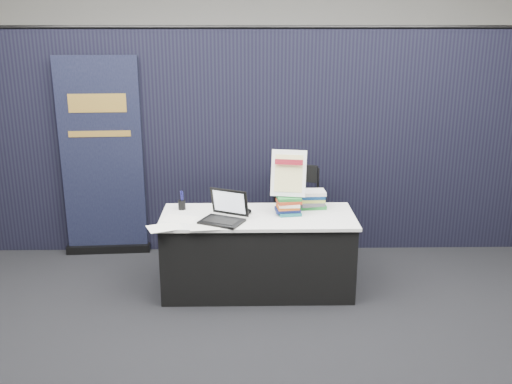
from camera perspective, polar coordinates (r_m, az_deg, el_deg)
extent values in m
plane|color=black|center=(5.10, 0.31, -12.38)|extent=(8.00, 8.00, 0.00)
cube|color=beige|center=(8.49, -0.31, 11.80)|extent=(8.00, 0.02, 3.50)
cube|color=black|center=(6.19, -0.02, 4.79)|extent=(6.00, 0.08, 2.40)
cube|color=black|center=(5.44, 0.18, -6.23)|extent=(1.76, 0.71, 0.72)
cube|color=silver|center=(5.30, 0.18, -2.50)|extent=(1.80, 0.75, 0.03)
cube|color=black|center=(5.11, -3.45, -2.96)|extent=(0.44, 0.39, 0.02)
cube|color=black|center=(5.19, -3.42, -1.05)|extent=(0.36, 0.22, 0.25)
cube|color=silver|center=(5.18, -3.43, -1.08)|extent=(0.30, 0.17, 0.20)
ellipsoid|color=black|center=(5.35, -0.84, -1.93)|extent=(0.08, 0.12, 0.04)
cube|color=white|center=(5.05, -9.13, -3.51)|extent=(0.35, 0.30, 0.00)
cube|color=white|center=(5.24, -7.63, -2.68)|extent=(0.34, 0.27, 0.00)
cube|color=silver|center=(5.02, -5.14, -3.48)|extent=(0.29, 0.22, 0.00)
cylinder|color=black|center=(5.49, -7.43, -1.28)|extent=(0.09, 0.09, 0.09)
cube|color=#1A6064|center=(5.33, 3.24, -2.08)|extent=(0.23, 0.19, 0.03)
cube|color=#121C50|center=(5.32, 3.24, -1.79)|extent=(0.23, 0.19, 0.03)
cube|color=#C5581B|center=(5.31, 3.25, -1.50)|extent=(0.23, 0.19, 0.03)
cube|color=beige|center=(5.30, 3.25, -1.20)|extent=(0.23, 0.19, 0.03)
cube|color=#993318|center=(5.29, 3.26, -0.90)|extent=(0.23, 0.19, 0.03)
cube|color=#1E732F|center=(5.28, 3.26, -0.61)|extent=(0.23, 0.19, 0.03)
cube|color=#1E732F|center=(5.53, 5.60, -1.40)|extent=(0.26, 0.21, 0.03)
cube|color=#4B4B50|center=(5.52, 5.61, -1.07)|extent=(0.26, 0.21, 0.03)
cube|color=#C7D153|center=(5.51, 5.62, -0.74)|extent=(0.26, 0.21, 0.03)
cube|color=navy|center=(5.50, 5.63, -0.41)|extent=(0.26, 0.21, 0.03)
cube|color=silver|center=(5.49, 5.64, -0.07)|extent=(0.26, 0.21, 0.03)
cube|color=black|center=(5.26, 3.28, -0.34)|extent=(0.21, 0.05, 0.01)
cylinder|color=black|center=(5.30, 2.31, 1.21)|extent=(0.03, 0.11, 0.31)
cylinder|color=black|center=(5.31, 4.16, 1.21)|extent=(0.03, 0.11, 0.31)
cube|color=white|center=(5.25, 3.28, 1.89)|extent=(0.34, 0.18, 0.42)
cube|color=#EFE395|center=(5.24, 3.28, 1.87)|extent=(0.27, 0.14, 0.33)
cube|color=maroon|center=(5.21, 3.31, 3.00)|extent=(0.26, 0.06, 0.05)
cube|color=black|center=(6.60, -14.51, -5.51)|extent=(0.92, 0.15, 0.09)
cube|color=black|center=(6.31, -15.14, 3.27)|extent=(0.86, 0.08, 2.15)
cube|color=gold|center=(6.19, -15.60, 8.56)|extent=(0.59, 0.04, 0.19)
cube|color=gold|center=(6.24, -15.37, 5.63)|extent=(0.64, 0.04, 0.06)
cylinder|color=black|center=(5.76, 2.08, -5.99)|extent=(0.02, 0.02, 0.51)
cylinder|color=black|center=(5.81, 6.57, -5.93)|extent=(0.02, 0.02, 0.51)
cylinder|color=black|center=(6.18, 1.86, -4.37)|extent=(0.02, 0.02, 0.51)
cylinder|color=black|center=(6.22, 6.04, -4.32)|extent=(0.02, 0.02, 0.51)
cube|color=black|center=(5.89, 4.19, -2.63)|extent=(0.63, 0.63, 0.05)
cube|color=black|center=(5.98, 4.09, 1.99)|extent=(0.43, 0.21, 0.18)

